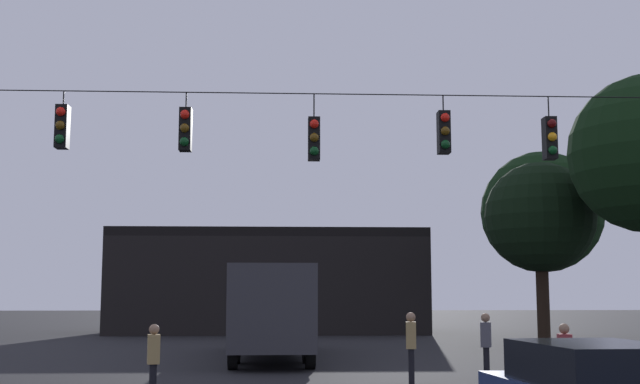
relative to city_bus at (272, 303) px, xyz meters
name	(u,v)px	position (x,y,z in m)	size (l,w,h in m)	color
ground_plane	(302,354)	(1.10, 1.74, -1.87)	(168.00, 168.00, 0.00)	black
overhead_signal_span	(315,197)	(1.07, -10.33, 2.37)	(16.52, 0.44, 7.12)	black
city_bus	(272,303)	(0.00, 0.00, 0.00)	(2.72, 11.04, 3.00)	#2D2D33
pedestrian_crossing_left	(565,358)	(6.00, -11.67, -1.00)	(0.29, 0.39, 1.55)	black
pedestrian_crossing_center	(486,342)	(5.47, -7.50, -0.92)	(0.34, 0.42, 1.67)	black
pedestrian_crossing_right	(153,359)	(-2.19, -11.26, -1.00)	(0.30, 0.40, 1.54)	black
pedestrian_near_bus	(411,343)	(3.46, -8.27, -0.90)	(0.29, 0.39, 1.71)	black
corner_building	(269,282)	(-0.40, 19.14, 1.00)	(17.36, 8.70, 5.73)	black
tree_behind_building	(540,218)	(11.15, 5.30, 3.47)	(4.63, 4.63, 7.68)	black
tree_right_far	(542,212)	(13.09, 10.86, 4.30)	(5.94, 5.94, 9.15)	#2D2116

